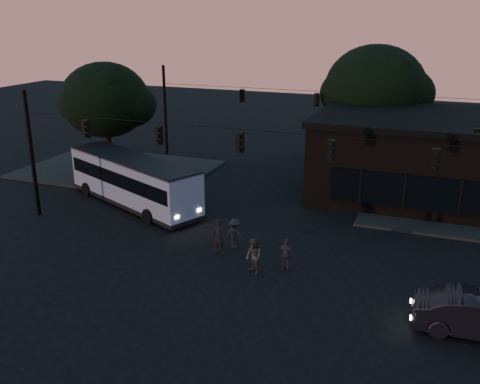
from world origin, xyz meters
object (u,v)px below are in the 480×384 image
(pedestrian_a, at_px, (219,237))
(pedestrian_b, at_px, (254,257))
(pedestrian_d, at_px, (235,234))
(bus, at_px, (133,179))
(building, at_px, (437,158))
(pedestrian_c, at_px, (287,254))

(pedestrian_a, xyz_separation_m, pedestrian_b, (2.33, -1.34, -0.08))
(pedestrian_b, xyz_separation_m, pedestrian_d, (-1.86, 2.35, -0.07))
(pedestrian_b, bearing_deg, bus, -173.01)
(pedestrian_b, height_order, pedestrian_d, pedestrian_b)
(building, xyz_separation_m, pedestrian_b, (-7.32, -14.56, -1.85))
(building, bearing_deg, pedestrian_c, -113.83)
(pedestrian_b, bearing_deg, pedestrian_c, 73.76)
(bus, xyz_separation_m, pedestrian_d, (8.37, -3.81, -0.93))
(pedestrian_b, bearing_deg, pedestrian_a, -171.91)
(building, distance_m, pedestrian_a, 16.46)
(pedestrian_a, xyz_separation_m, pedestrian_c, (3.63, -0.40, -0.16))
(pedestrian_b, relative_size, pedestrian_c, 1.11)
(bus, xyz_separation_m, pedestrian_a, (7.90, -4.82, -0.78))
(pedestrian_a, bearing_deg, pedestrian_c, 3.58)
(pedestrian_b, xyz_separation_m, pedestrian_c, (1.31, 0.94, -0.08))
(pedestrian_a, relative_size, pedestrian_d, 1.19)
(pedestrian_c, xyz_separation_m, pedestrian_d, (-3.17, 1.41, 0.01))
(bus, bearing_deg, pedestrian_d, 0.03)
(pedestrian_c, bearing_deg, building, -101.36)
(pedestrian_b, relative_size, pedestrian_d, 1.09)
(building, relative_size, pedestrian_b, 8.93)
(bus, relative_size, pedestrian_a, 5.84)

